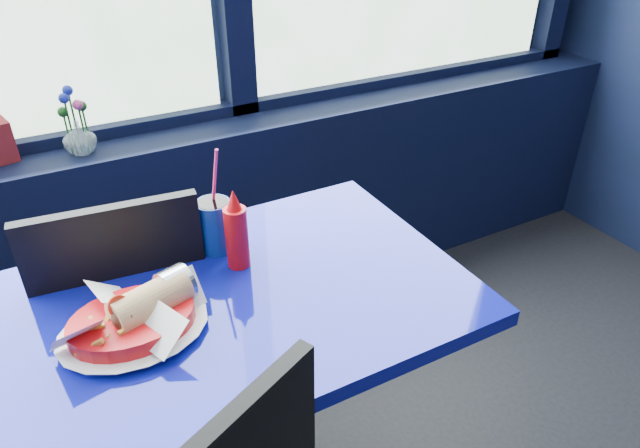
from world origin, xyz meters
The scene contains 7 objects.
window_sill centered at (0.00, 2.87, 0.40)m, with size 5.00×0.26×0.80m, color black.
near_table centered at (0.30, 2.00, 0.57)m, with size 1.20×0.70×0.75m.
chair_near_back centered at (0.15, 2.32, 0.54)m, with size 0.46×0.47×0.93m.
flower_vase centered at (0.19, 2.84, 0.87)m, with size 0.12×0.12×0.22m.
food_basket centered at (0.16, 1.98, 0.79)m, with size 0.29×0.29×0.10m.
ketchup_bottle centered at (0.43, 2.10, 0.84)m, with size 0.05×0.05×0.20m.
soda_cup centered at (0.41, 2.19, 0.82)m, with size 0.08×0.08×0.28m.
Camera 1 is at (0.06, 1.02, 1.56)m, focal length 32.00 mm.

